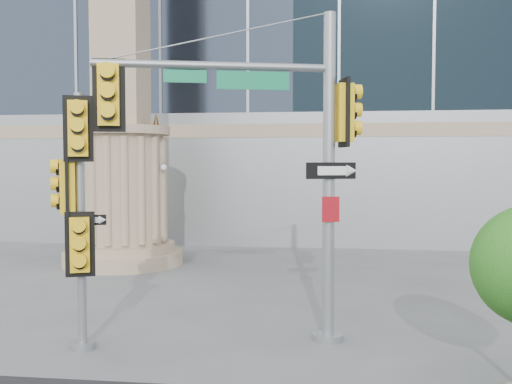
# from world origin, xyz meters

# --- Properties ---
(ground) EXTENTS (120.00, 120.00, 0.00)m
(ground) POSITION_xyz_m (0.00, 0.00, 0.00)
(ground) COLOR #545456
(ground) RESTS_ON ground
(monument) EXTENTS (4.40, 4.40, 16.60)m
(monument) POSITION_xyz_m (-6.00, 9.00, 5.52)
(monument) COLOR tan
(monument) RESTS_ON ground
(main_signal_pole) EXTENTS (5.23, 1.86, 6.89)m
(main_signal_pole) POSITION_xyz_m (0.35, 0.42, 4.27)
(main_signal_pole) COLOR slate
(main_signal_pole) RESTS_ON ground
(secondary_signal_pole) EXTENTS (0.97, 0.70, 5.17)m
(secondary_signal_pole) POSITION_xyz_m (-3.42, -0.54, 3.04)
(secondary_signal_pole) COLOR slate
(secondary_signal_pole) RESTS_ON ground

